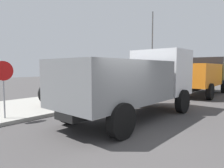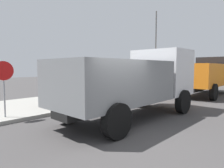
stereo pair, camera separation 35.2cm
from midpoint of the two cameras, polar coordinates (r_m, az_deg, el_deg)
The scene contains 8 objects.
ground_plane at distance 6.42m, azimuth 4.72°, elevation -14.73°, with size 80.00×80.00×0.00m, color #423F3F.
sidewalk_curb at distance 11.47m, azimuth -21.92°, elevation -5.95°, with size 36.00×5.00×0.15m, color #99968E.
fire_hydrant at distance 10.93m, azimuth -14.87°, elevation -3.55°, with size 0.25×0.57×0.82m.
loose_tire at distance 10.63m, azimuth -16.03°, elevation -2.74°, with size 1.24×1.24×0.28m, color black.
stop_sign at distance 8.87m, azimuth -27.56°, elevation 1.42°, with size 0.76×0.08×2.24m.
dump_truck_gray at distance 8.57m, azimuth 7.55°, elevation 1.19°, with size 7.02×2.86×3.00m.
dump_truck_orange at distance 17.19m, azimuth 25.78°, elevation 2.53°, with size 7.06×2.93×3.00m.
street_light_pole at distance 17.68m, azimuth 12.92°, elevation 9.08°, with size 0.12×0.12×6.71m, color #595B5E.
Camera 2 is at (-4.65, -3.85, 2.14)m, focal length 31.96 mm.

